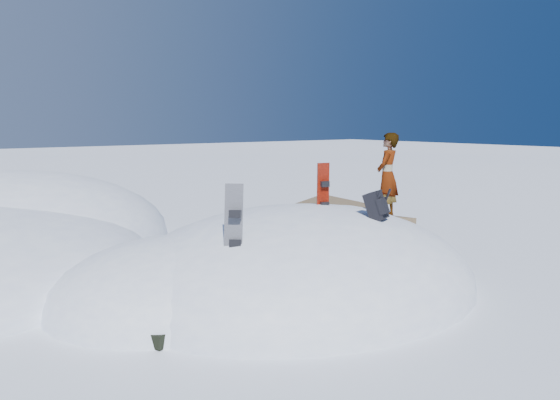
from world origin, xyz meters
TOP-DOWN VIEW (x-y plane):
  - ground at (0.00, 0.00)m, footprint 120.00×120.00m
  - snow_mound at (-0.17, 0.24)m, footprint 8.00×6.00m
  - rock_outcrop at (3.72, 3.01)m, footprint 4.68×4.41m
  - snowboard_red at (0.69, 0.13)m, footprint 0.25×0.17m
  - snowboard_dark at (-1.87, -0.73)m, footprint 0.42×0.42m
  - backpack at (0.93, -1.04)m, footprint 0.51×0.57m
  - gear_pile at (-3.04, -0.77)m, footprint 0.96×0.75m
  - person at (2.09, -0.22)m, footprint 0.74×0.63m

SIDE VIEW (x-z plane):
  - ground at x=0.00m, z-range 0.00..0.00m
  - snow_mound at x=-0.17m, z-range -1.50..1.50m
  - rock_outcrop at x=3.72m, z-range -0.82..0.85m
  - gear_pile at x=-3.04m, z-range 0.00..0.25m
  - snowboard_dark at x=-1.87m, z-range 0.64..2.13m
  - backpack at x=0.93m, z-range 1.26..1.87m
  - snowboard_red at x=0.69m, z-range 0.95..2.29m
  - person at x=2.09m, z-range 1.12..2.83m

